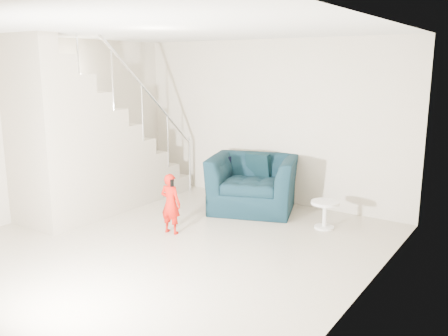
{
  "coord_description": "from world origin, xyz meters",
  "views": [
    {
      "loc": [
        3.84,
        -4.24,
        2.28
      ],
      "look_at": [
        0.15,
        1.2,
        0.85
      ],
      "focal_mm": 38.0,
      "sensor_mm": 36.0,
      "label": 1
    }
  ],
  "objects_px": {
    "toddler": "(171,204)",
    "side_table": "(325,210)",
    "armchair": "(253,183)",
    "staircase": "(86,153)"
  },
  "relations": [
    {
      "from": "toddler",
      "to": "armchair",
      "type": "bearing_deg",
      "value": -107.7
    },
    {
      "from": "staircase",
      "to": "toddler",
      "type": "bearing_deg",
      "value": -1.33
    },
    {
      "from": "armchair",
      "to": "toddler",
      "type": "distance_m",
      "value": 1.63
    },
    {
      "from": "armchair",
      "to": "side_table",
      "type": "xyz_separation_m",
      "value": [
        1.31,
        -0.21,
        -0.16
      ]
    },
    {
      "from": "staircase",
      "to": "armchair",
      "type": "bearing_deg",
      "value": 36.26
    },
    {
      "from": "toddler",
      "to": "side_table",
      "type": "xyz_separation_m",
      "value": [
        1.69,
        1.37,
        -0.15
      ]
    },
    {
      "from": "armchair",
      "to": "staircase",
      "type": "relative_size",
      "value": 0.37
    },
    {
      "from": "side_table",
      "to": "armchair",
      "type": "bearing_deg",
      "value": 170.9
    },
    {
      "from": "side_table",
      "to": "toddler",
      "type": "bearing_deg",
      "value": -140.85
    },
    {
      "from": "side_table",
      "to": "staircase",
      "type": "xyz_separation_m",
      "value": [
        -3.42,
        -1.33,
        0.68
      ]
    }
  ]
}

